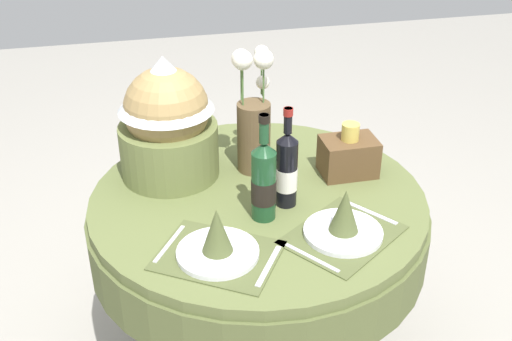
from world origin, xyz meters
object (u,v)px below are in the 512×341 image
(dining_table, at_px, (258,230))
(wine_bottle_centre, at_px, (264,181))
(flower_vase, at_px, (253,119))
(wine_bottle_left, at_px, (287,169))
(place_setting_right, at_px, (344,223))
(woven_basket_side_right, at_px, (348,155))
(gift_tub_back_left, at_px, (167,116))
(place_setting_left, at_px, (217,243))

(dining_table, height_order, wine_bottle_centre, wine_bottle_centre)
(flower_vase, relative_size, wine_bottle_left, 1.31)
(dining_table, relative_size, flower_vase, 2.57)
(dining_table, height_order, place_setting_right, place_setting_right)
(wine_bottle_left, bearing_deg, woven_basket_side_right, 28.37)
(wine_bottle_left, distance_m, gift_tub_back_left, 0.45)
(flower_vase, height_order, wine_bottle_left, flower_vase)
(place_setting_left, xyz_separation_m, flower_vase, (0.21, 0.48, 0.15))
(place_setting_left, bearing_deg, dining_table, 57.49)
(flower_vase, distance_m, woven_basket_side_right, 0.36)
(place_setting_right, height_order, wine_bottle_centre, wine_bottle_centre)
(place_setting_left, relative_size, woven_basket_side_right, 2.22)
(dining_table, relative_size, place_setting_right, 2.67)
(place_setting_left, relative_size, gift_tub_back_left, 0.98)
(place_setting_left, bearing_deg, gift_tub_back_left, 98.88)
(flower_vase, bearing_deg, place_setting_right, -69.64)
(wine_bottle_left, relative_size, woven_basket_side_right, 1.77)
(place_setting_left, xyz_separation_m, gift_tub_back_left, (-0.08, 0.50, 0.18))
(place_setting_right, bearing_deg, wine_bottle_centre, 144.05)
(flower_vase, distance_m, wine_bottle_centre, 0.32)
(flower_vase, relative_size, gift_tub_back_left, 1.02)
(place_setting_right, height_order, woven_basket_side_right, woven_basket_side_right)
(woven_basket_side_right, bearing_deg, dining_table, -167.75)
(wine_bottle_centre, distance_m, gift_tub_back_left, 0.43)
(woven_basket_side_right, bearing_deg, gift_tub_back_left, 167.37)
(place_setting_left, bearing_deg, woven_basket_side_right, 34.81)
(dining_table, height_order, wine_bottle_left, wine_bottle_left)
(place_setting_left, height_order, gift_tub_back_left, gift_tub_back_left)
(flower_vase, bearing_deg, wine_bottle_centre, -96.98)
(place_setting_right, bearing_deg, gift_tub_back_left, 133.52)
(dining_table, xyz_separation_m, place_setting_left, (-0.19, -0.29, 0.19))
(place_setting_right, height_order, gift_tub_back_left, gift_tub_back_left)
(place_setting_right, relative_size, woven_basket_side_right, 2.23)
(wine_bottle_left, relative_size, wine_bottle_centre, 0.96)
(wine_bottle_centre, bearing_deg, gift_tub_back_left, 127.05)
(place_setting_right, bearing_deg, wine_bottle_left, 119.94)
(place_setting_left, xyz_separation_m, place_setting_right, (0.39, 0.01, 0.00))
(wine_bottle_left, xyz_separation_m, woven_basket_side_right, (0.26, 0.14, -0.06))
(place_setting_left, xyz_separation_m, wine_bottle_left, (0.26, 0.23, 0.08))
(dining_table, height_order, woven_basket_side_right, woven_basket_side_right)
(dining_table, distance_m, gift_tub_back_left, 0.50)
(dining_table, height_order, flower_vase, flower_vase)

